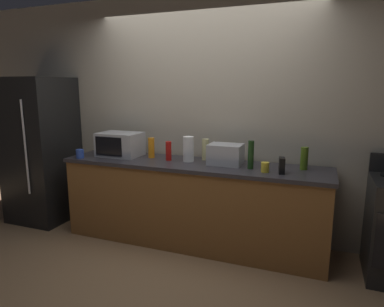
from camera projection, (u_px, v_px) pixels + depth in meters
name	position (u px, v px, depth m)	size (l,w,h in m)	color
ground_plane	(178.00, 259.00, 3.41)	(8.00, 8.00, 0.00)	#93704C
back_wall	(205.00, 117.00, 3.89)	(6.40, 0.10, 2.70)	#B2A893
counter_run	(192.00, 203.00, 3.69)	(2.84, 0.64, 0.90)	brown
refrigerator	(41.00, 150.00, 4.32)	(0.72, 0.73, 1.80)	black
microwave	(120.00, 144.00, 3.94)	(0.48, 0.35, 0.27)	#B7BABF
toaster_oven	(226.00, 154.00, 3.51)	(0.34, 0.26, 0.21)	#B7BABF
paper_towel_roll	(188.00, 149.00, 3.64)	(0.12, 0.12, 0.27)	white
cordless_phone	(282.00, 166.00, 3.15)	(0.05, 0.11, 0.15)	black
bottle_hot_sauce	(169.00, 151.00, 3.70)	(0.06, 0.06, 0.21)	red
bottle_wine	(251.00, 155.00, 3.32)	(0.06, 0.06, 0.28)	#1E3F19
bottle_olive_oil	(304.00, 158.00, 3.29)	(0.07, 0.07, 0.22)	#4C6B19
bottle_vinegar	(205.00, 149.00, 3.72)	(0.08, 0.08, 0.23)	beige
bottle_dish_soap	(151.00, 148.00, 3.84)	(0.07, 0.07, 0.23)	orange
mug_blue	(80.00, 154.00, 3.83)	(0.09, 0.09, 0.10)	#2D4CB2
mug_yellow	(265.00, 167.00, 3.20)	(0.08, 0.08, 0.09)	yellow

